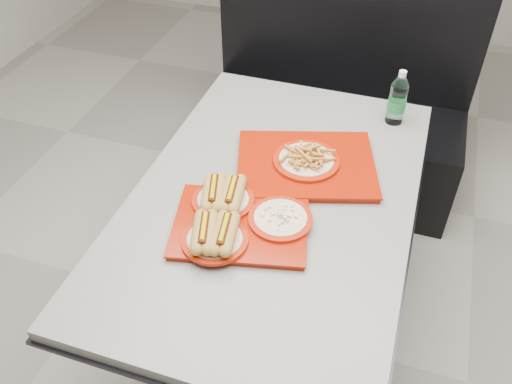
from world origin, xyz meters
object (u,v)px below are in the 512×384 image
(diner_table, at_px, (273,230))
(tray_far, at_px, (306,162))
(booth_bench, at_px, (334,110))
(tray_near, at_px, (235,219))
(water_bottle, at_px, (397,100))

(diner_table, xyz_separation_m, tray_far, (0.07, 0.17, 0.19))
(diner_table, distance_m, booth_bench, 1.11)
(diner_table, distance_m, tray_far, 0.26)
(diner_table, bearing_deg, booth_bench, 90.00)
(diner_table, relative_size, booth_bench, 1.05)
(tray_near, bearing_deg, water_bottle, 62.08)
(diner_table, xyz_separation_m, booth_bench, (0.00, 1.09, -0.18))
(tray_near, height_order, water_bottle, water_bottle)
(tray_far, xyz_separation_m, water_bottle, (0.25, 0.38, 0.07))
(diner_table, relative_size, tray_near, 3.04)
(booth_bench, bearing_deg, diner_table, -90.00)
(diner_table, bearing_deg, tray_far, 68.47)
(booth_bench, distance_m, water_bottle, 0.77)
(diner_table, xyz_separation_m, water_bottle, (0.32, 0.55, 0.26))
(booth_bench, bearing_deg, tray_far, -85.93)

